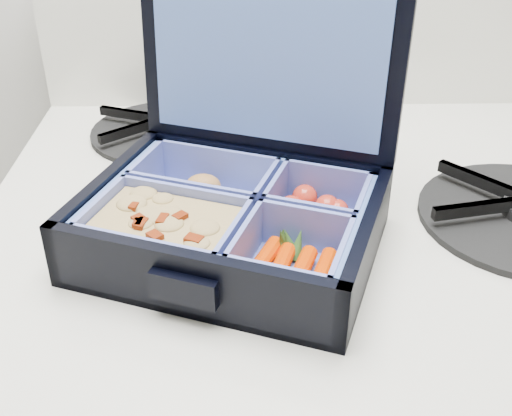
{
  "coord_description": "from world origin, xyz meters",
  "views": [
    {
      "loc": [
        -0.78,
        1.24,
        1.23
      ],
      "look_at": [
        -0.78,
        1.64,
        0.98
      ],
      "focal_mm": 45.0,
      "sensor_mm": 36.0,
      "label": 1
    }
  ],
  "objects": [
    {
      "name": "bento_box",
      "position": [
        -0.79,
        1.63,
        0.98
      ],
      "size": [
        0.25,
        0.23,
        0.05
      ],
      "primitive_type": null,
      "rotation": [
        0.0,
        0.0,
        -0.35
      ],
      "color": "black",
      "rests_on": "stove"
    },
    {
      "name": "burner_grate_rear",
      "position": [
        -0.87,
        1.84,
        0.96
      ],
      "size": [
        0.2,
        0.2,
        0.02
      ],
      "primitive_type": "cylinder",
      "rotation": [
        0.0,
        0.0,
        -0.37
      ],
      "color": "black",
      "rests_on": "stove"
    },
    {
      "name": "fork",
      "position": [
        -0.74,
        1.75,
        0.95
      ],
      "size": [
        0.12,
        0.14,
        0.01
      ],
      "primitive_type": null,
      "rotation": [
        0.0,
        0.0,
        -0.65
      ],
      "color": "#ADACC3",
      "rests_on": "stove"
    }
  ]
}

